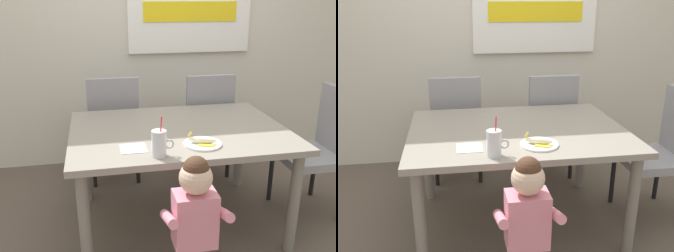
% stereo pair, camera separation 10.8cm
% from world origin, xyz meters
% --- Properties ---
extents(ground_plane, '(24.00, 24.00, 0.00)m').
position_xyz_m(ground_plane, '(0.00, 0.00, 0.00)').
color(ground_plane, brown).
extents(back_wall, '(6.40, 0.17, 2.90)m').
position_xyz_m(back_wall, '(0.01, 1.29, 1.45)').
color(back_wall, beige).
rests_on(back_wall, ground).
extents(dining_table, '(1.44, 1.07, 0.73)m').
position_xyz_m(dining_table, '(0.00, 0.00, 0.65)').
color(dining_table, gray).
rests_on(dining_table, ground).
extents(dining_chair_left, '(0.44, 0.44, 0.96)m').
position_xyz_m(dining_chair_left, '(-0.40, 0.78, 0.54)').
color(dining_chair_left, gray).
rests_on(dining_chair_left, ground).
extents(dining_chair_right, '(0.44, 0.44, 0.96)m').
position_xyz_m(dining_chair_right, '(0.42, 0.73, 0.54)').
color(dining_chair_right, gray).
rests_on(dining_chair_right, ground).
extents(dining_chair_far, '(0.44, 0.44, 0.96)m').
position_xyz_m(dining_chair_far, '(1.08, -0.03, 0.54)').
color(dining_chair_far, gray).
rests_on(dining_chair_far, ground).
extents(toddler_standing, '(0.33, 0.24, 0.84)m').
position_xyz_m(toddler_standing, '(-0.08, -0.72, 0.53)').
color(toddler_standing, '#3F4760').
rests_on(toddler_standing, ground).
extents(milk_cup, '(0.13, 0.09, 0.25)m').
position_xyz_m(milk_cup, '(-0.21, -0.43, 0.80)').
color(milk_cup, silver).
rests_on(milk_cup, dining_table).
extents(snack_plate, '(0.23, 0.23, 0.01)m').
position_xyz_m(snack_plate, '(0.07, -0.32, 0.74)').
color(snack_plate, white).
rests_on(snack_plate, dining_table).
extents(peeled_banana, '(0.17, 0.13, 0.07)m').
position_xyz_m(peeled_banana, '(0.07, -0.32, 0.76)').
color(peeled_banana, '#F4EAC6').
rests_on(peeled_banana, snack_plate).
extents(paper_napkin, '(0.15, 0.15, 0.00)m').
position_xyz_m(paper_napkin, '(-0.34, -0.30, 0.73)').
color(paper_napkin, white).
rests_on(paper_napkin, dining_table).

